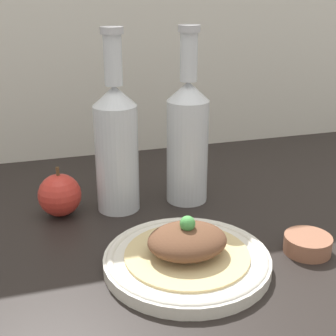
% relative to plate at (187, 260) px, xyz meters
% --- Properties ---
extents(ground_plane, '(1.80, 1.10, 0.04)m').
position_rel_plate_xyz_m(ground_plane, '(0.07, 0.02, -0.03)').
color(ground_plane, black).
extents(plate, '(0.25, 0.25, 0.02)m').
position_rel_plate_xyz_m(plate, '(0.00, 0.00, 0.00)').
color(plate, silver).
rests_on(plate, ground_plane).
extents(plated_food, '(0.19, 0.19, 0.07)m').
position_rel_plate_xyz_m(plated_food, '(0.00, 0.00, 0.03)').
color(plated_food, '#D6BC7F').
rests_on(plated_food, plate).
extents(cider_bottle_left, '(0.08, 0.08, 0.33)m').
position_rel_plate_xyz_m(cider_bottle_left, '(-0.06, 0.23, 0.12)').
color(cider_bottle_left, silver).
rests_on(cider_bottle_left, ground_plane).
extents(cider_bottle_right, '(0.08, 0.08, 0.33)m').
position_rel_plate_xyz_m(cider_bottle_right, '(0.08, 0.23, 0.12)').
color(cider_bottle_right, silver).
rests_on(cider_bottle_right, ground_plane).
extents(apple, '(0.08, 0.08, 0.09)m').
position_rel_plate_xyz_m(apple, '(-0.17, 0.23, 0.03)').
color(apple, red).
rests_on(apple, ground_plane).
extents(dipping_bowl, '(0.07, 0.07, 0.03)m').
position_rel_plate_xyz_m(dipping_bowl, '(0.20, -0.01, 0.00)').
color(dipping_bowl, '#996047').
rests_on(dipping_bowl, ground_plane).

